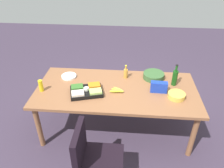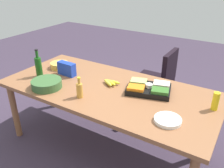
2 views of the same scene
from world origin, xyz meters
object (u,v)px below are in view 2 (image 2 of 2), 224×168
chip_bag_blue (67,69)px  dressing_bottle (80,90)px  banana_bunch (110,82)px  paper_plate_stack (168,120)px  office_chair (155,87)px  mustard_bottle (216,101)px  veggie_tray (149,88)px  salad_bowl (47,84)px  chip_bowl (60,65)px  wine_bottle (39,66)px  conference_table (108,93)px

chip_bag_blue → dressing_bottle: (0.45, -0.33, 0.00)m
banana_bunch → paper_plate_stack: bearing=-23.4°
chip_bag_blue → banana_bunch: 0.56m
office_chair → mustard_bottle: (0.86, -0.85, 0.47)m
office_chair → chip_bag_blue: 1.28m
chip_bag_blue → veggie_tray: 0.97m
mustard_bottle → salad_bowl: bearing=-163.2°
chip_bowl → mustard_bottle: mustard_bottle is taller
banana_bunch → veggie_tray: bearing=9.0°
wine_bottle → salad_bowl: 0.33m
conference_table → veggie_tray: veggie_tray is taller
banana_bunch → salad_bowl: salad_bowl is taller
office_chair → chip_bowl: office_chair is taller
chip_bag_blue → mustard_bottle: bearing=4.1°
paper_plate_stack → dressing_bottle: 0.85m
veggie_tray → conference_table: bearing=-160.3°
salad_bowl → chip_bag_blue: bearing=96.3°
office_chair → dressing_bottle: (-0.26, -1.29, 0.47)m
office_chair → wine_bottle: size_ratio=2.82×
office_chair → wine_bottle: (-0.95, -1.15, 0.51)m
conference_table → office_chair: office_chair is taller
office_chair → veggie_tray: office_chair is taller
mustard_bottle → dressing_bottle: size_ratio=0.80×
conference_table → office_chair: (0.15, 0.99, -0.32)m
conference_table → wine_bottle: (-0.80, -0.17, 0.19)m
chip_bowl → chip_bag_blue: (0.22, -0.11, 0.04)m
chip_bowl → mustard_bottle: bearing=-0.1°
banana_bunch → dressing_bottle: 0.40m
wine_bottle → banana_bunch: 0.83m
chip_bowl → office_chair: bearing=42.1°
wine_bottle → paper_plate_stack: wine_bottle is taller
conference_table → veggie_tray: bearing=19.7°
dressing_bottle → chip_bag_blue: bearing=143.9°
chip_bowl → chip_bag_blue: chip_bag_blue is taller
chip_bag_blue → salad_bowl: (0.04, -0.35, -0.03)m
dressing_bottle → mustard_bottle: bearing=21.5°
office_chair → salad_bowl: 1.54m
conference_table → chip_bowl: 0.81m
conference_table → salad_bowl: bearing=-148.5°
mustard_bottle → paper_plate_stack: (-0.28, -0.38, -0.07)m
chip_bag_blue → banana_bunch: size_ratio=1.08×
conference_table → office_chair: 1.05m
banana_bunch → chip_bag_blue: bearing=-174.8°
chip_bag_blue → paper_plate_stack: 1.33m
office_chair → wine_bottle: 1.58m
dressing_bottle → office_chair: bearing=78.5°
chip_bowl → banana_bunch: size_ratio=1.10×
mustard_bottle → salad_bowl: 1.61m
conference_table → wine_bottle: wine_bottle is taller
office_chair → paper_plate_stack: bearing=-64.7°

